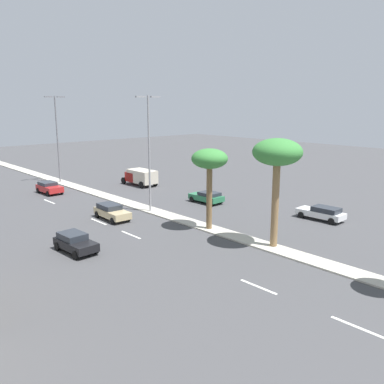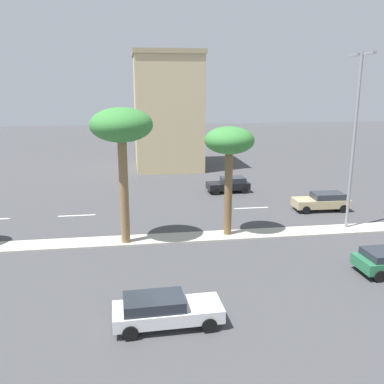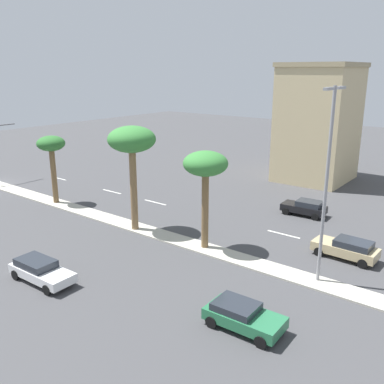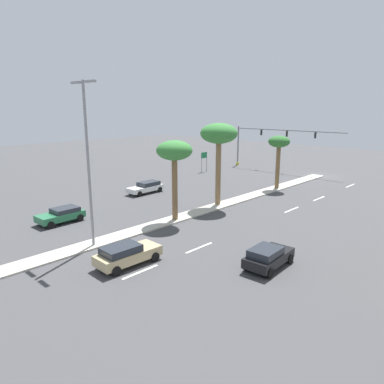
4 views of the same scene
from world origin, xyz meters
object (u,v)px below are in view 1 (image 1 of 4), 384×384
Objects in this scene: street_lamp_leading at (149,146)px; sedan_black_front at (75,242)px; sedan_red_center at (49,187)px; palm_tree_outboard at (210,162)px; sedan_white_mid at (322,213)px; sedan_green_rear at (207,197)px; palm_tree_mid at (277,156)px; box_truck at (140,176)px; sedan_tan_right at (112,211)px; street_lamp_trailing at (57,133)px.

street_lamp_leading is 2.97× the size of sedan_black_front.
sedan_red_center is (-4.00, 15.79, -6.10)m from street_lamp_leading.
palm_tree_outboard is 12.72m from sedan_white_mid.
palm_tree_outboard is at bearing -133.23° from sedan_green_rear.
palm_tree_mid is 1.82× the size of sedan_white_mid.
palm_tree_outboard is 11.51m from sedan_green_rear.
street_lamp_leading reaches higher than palm_tree_mid.
palm_tree_mid is at bearing -104.04° from box_truck.
palm_tree_outboard reaches higher than sedan_tan_right.
sedan_white_mid is (10.17, -35.62, -6.26)m from street_lamp_trailing.
street_lamp_trailing is 24.87m from sedan_green_rear.
sedan_red_center is (-4.15, 24.35, -5.37)m from palm_tree_outboard.
sedan_green_rear is at bearing -56.76° from sedan_red_center.
sedan_green_rear is (6.96, 7.40, -5.43)m from palm_tree_outboard.
box_truck reaches higher than sedan_white_mid.
sedan_tan_right is 0.80× the size of box_truck.
sedan_green_rear is (7.10, -1.17, -6.15)m from street_lamp_leading.
street_lamp_trailing is 2.72× the size of sedan_tan_right.
street_lamp_leading reaches higher than sedan_tan_right.
palm_tree_mid is 2.13× the size of sedan_black_front.
sedan_red_center is 0.87× the size of sedan_white_mid.
sedan_black_front is 0.72× the size of box_truck.
box_truck is (6.93, 27.73, -6.02)m from palm_tree_mid.
sedan_green_rear is (18.46, 4.55, -0.04)m from sedan_black_front.
street_lamp_leading is at bearing -3.79° from sedan_tan_right.
sedan_green_rear is (6.47, 14.12, -6.53)m from palm_tree_mid.
sedan_tan_right is (-4.62, 8.86, -5.37)m from palm_tree_outboard.
street_lamp_leading is 2.13× the size of box_truck.
sedan_tan_right is (-0.47, -15.49, 0.00)m from sedan_red_center.
palm_tree_outboard is 1.77× the size of sedan_green_rear.
sedan_red_center is at bearing 88.28° from sedan_tan_right.
palm_tree_mid is 37.21m from street_lamp_trailing.
street_lamp_leading reaches higher than sedan_white_mid.
sedan_white_mid is 0.84× the size of box_truck.
sedan_tan_right is 11.67m from sedan_green_rear.
street_lamp_leading reaches higher than sedan_green_rear.
box_truck is at bearing -52.41° from street_lamp_trailing.
palm_tree_mid is 29.21m from box_truck.
sedan_black_front is at bearing -153.30° from street_lamp_leading.
palm_tree_outboard is 8.60m from street_lamp_leading.
palm_tree_mid is 2.11× the size of sedan_red_center.
street_lamp_trailing is at bearing 67.16° from sedan_black_front.
sedan_red_center is (-4.28, -6.13, -6.23)m from street_lamp_trailing.
sedan_red_center is at bearing 116.11° from sedan_white_mid.
palm_tree_mid is at bearing -114.62° from sedan_green_rear.
palm_tree_mid is 17.63m from sedan_tan_right.
sedan_white_mid is at bearing -52.67° from street_lamp_leading.
street_lamp_leading is 2.67× the size of sedan_tan_right.
street_lamp_trailing is at bearing 127.59° from box_truck.
street_lamp_trailing is at bearing 89.76° from palm_tree_outboard.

